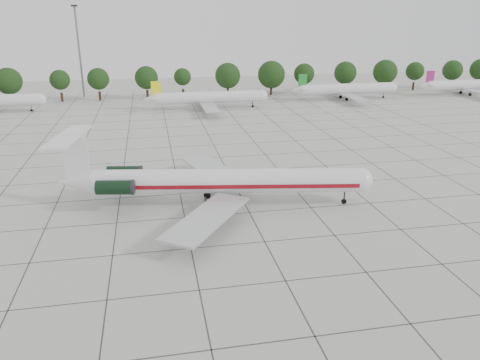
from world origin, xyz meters
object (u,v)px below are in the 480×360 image
Objects in this scene: bg_airliner_d at (347,89)px; bg_airliner_c at (209,98)px; main_airliner at (211,181)px; bg_airliner_e at (469,85)px; floodlight_mast at (79,47)px.

bg_airliner_c is at bearing -170.75° from bg_airliner_d.
main_airliner reaches higher than bg_airliner_d.
bg_airliner_e is at bearing 48.46° from main_airliner.
bg_airliner_c and bg_airliner_d have the same top height.
bg_airliner_d is 77.19m from floodlight_mast.
floodlight_mast reaches higher than main_airliner.
main_airliner is 1.41× the size of bg_airliner_c.
main_airliner is 1.56× the size of floodlight_mast.
bg_airliner_e is (79.59, 7.26, 0.00)m from bg_airliner_c.
bg_airliner_c is at bearing 92.34° from main_airliner.
bg_airliner_e is at bearing 1.02° from bg_airliner_d.
bg_airliner_e is (87.68, 70.60, -0.40)m from main_airliner.
bg_airliner_c is 40.78m from bg_airliner_d.
bg_airliner_c is 1.00× the size of bg_airliner_d.
main_airliner is at bearing -141.16° from bg_airliner_e.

